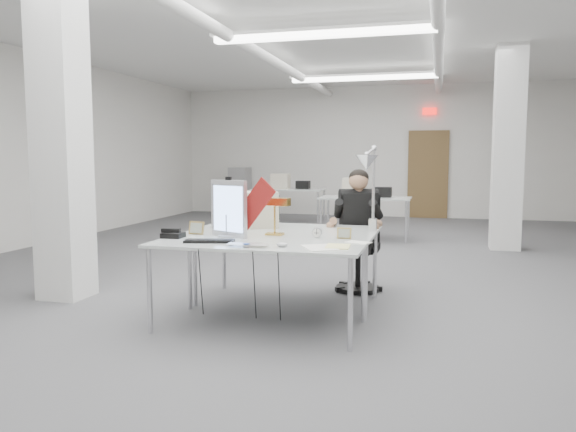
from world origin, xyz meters
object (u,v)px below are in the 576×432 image
office_chair (358,240)px  desk_phone (173,235)px  seated_person (358,210)px  beige_monitor (258,209)px  desk_main (260,243)px  bankers_lamp (275,217)px  monitor (229,209)px  laptop (246,246)px  architect_lamp (370,185)px

office_chair → desk_phone: size_ratio=6.26×
seated_person → beige_monitor: size_ratio=2.42×
desk_main → bankers_lamp: size_ratio=5.43×
monitor → beige_monitor: monitor is taller
laptop → bankers_lamp: bearing=83.9°
bankers_lamp → desk_phone: (-0.83, -0.41, -0.14)m
office_chair → desk_phone: office_chair is taller
desk_main → beige_monitor: (-0.32, 0.94, 0.19)m
laptop → architect_lamp: architect_lamp is taller
seated_person → architect_lamp: architect_lamp is taller
monitor → desk_phone: (-0.46, -0.19, -0.23)m
beige_monitor → monitor: bearing=-115.8°
desk_phone → architect_lamp: 1.86m
desk_main → laptop: laptop is taller
desk_main → bankers_lamp: bearing=88.9°
desk_main → architect_lamp: architect_lamp is taller
desk_phone → office_chair: bearing=45.1°
beige_monitor → bankers_lamp: bearing=-80.4°
monitor → desk_phone: bearing=-133.7°
monitor → bankers_lamp: (0.37, 0.22, -0.09)m
bankers_lamp → architect_lamp: bearing=27.3°
desk_phone → architect_lamp: bearing=20.3°
office_chair → bankers_lamp: office_chair is taller
seated_person → monitor: bearing=-147.5°
seated_person → desk_phone: (-1.44, -1.50, -0.12)m
bankers_lamp → beige_monitor: size_ratio=0.86×
seated_person → desk_phone: 2.09m
desk_phone → seated_person: bearing=44.2°
office_chair → desk_phone: 2.13m
desk_main → monitor: size_ratio=3.52×
desk_main → beige_monitor: size_ratio=4.68×
office_chair → monitor: (-0.98, -1.36, 0.45)m
laptop → bankers_lamp: 0.77m
desk_main → seated_person: seated_person is taller
office_chair → seated_person: seated_person is taller
seated_person → architect_lamp: 0.91m
laptop → beige_monitor: (-0.32, 1.27, 0.17)m
laptop → desk_phone: desk_phone is taller
seated_person → monitor: 1.65m
seated_person → architect_lamp: size_ratio=1.01×
bankers_lamp → architect_lamp: size_ratio=0.36×
beige_monitor → desk_phone: bearing=-141.2°
seated_person → laptop: seated_person is taller
desk_phone → beige_monitor: (0.50, 0.92, 0.16)m
seated_person → office_chair: bearing=69.4°
desk_main → desk_phone: bearing=179.0°
bankers_lamp → seated_person: bearing=69.7°
seated_person → bankers_lamp: bearing=-140.0°
office_chair → seated_person: size_ratio=1.20×
seated_person → laptop: (-0.63, -1.85, -0.13)m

